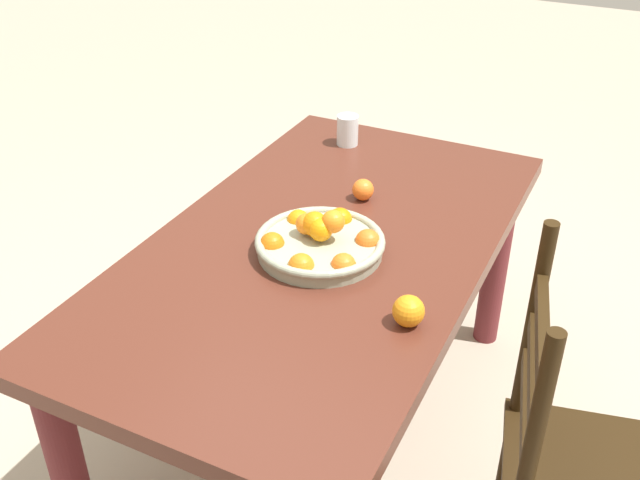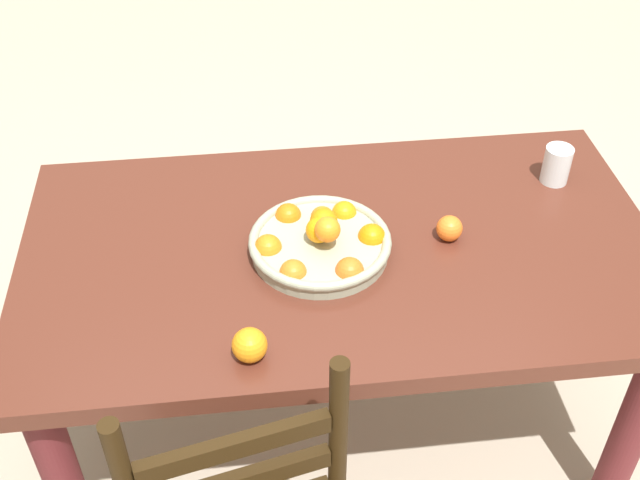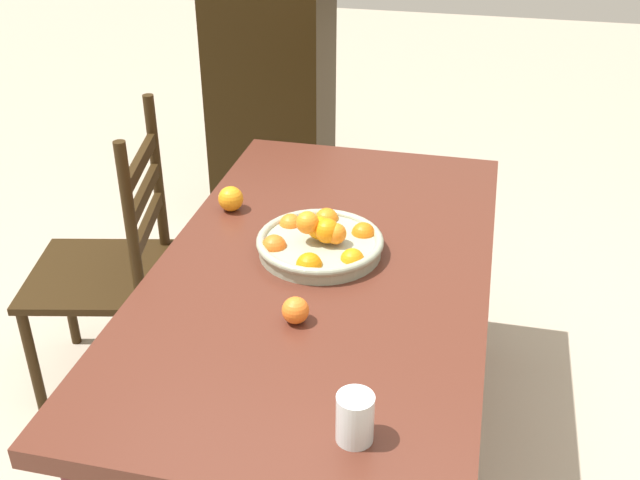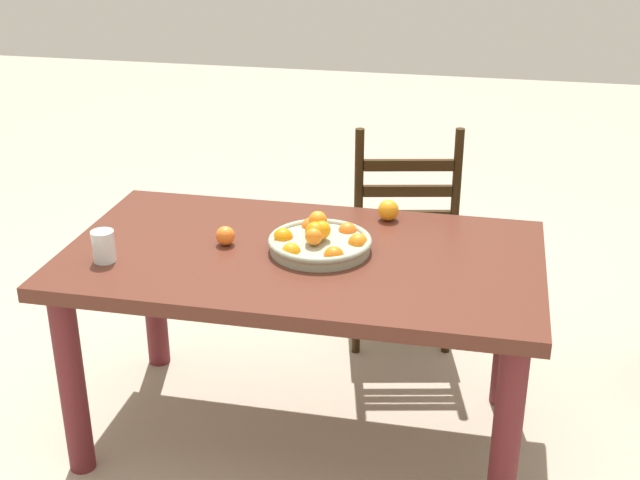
% 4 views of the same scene
% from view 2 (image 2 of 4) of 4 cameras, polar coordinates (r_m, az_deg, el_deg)
% --- Properties ---
extents(ground_plane, '(12.00, 12.00, 0.00)m').
position_cam_2_polar(ground_plane, '(2.49, 1.25, -13.17)').
color(ground_plane, '#AEA08B').
extents(dining_table, '(1.59, 0.88, 0.73)m').
position_cam_2_polar(dining_table, '(2.03, 1.50, -2.72)').
color(dining_table, '#52271C').
rests_on(dining_table, ground).
extents(fruit_bowl, '(0.35, 0.35, 0.13)m').
position_cam_2_polar(fruit_bowl, '(1.91, 0.02, -0.15)').
color(fruit_bowl, '#9AA289').
rests_on(fruit_bowl, dining_table).
extents(orange_loose_0, '(0.08, 0.08, 0.08)m').
position_cam_2_polar(orange_loose_0, '(1.67, -5.13, -7.60)').
color(orange_loose_0, orange).
rests_on(orange_loose_0, dining_table).
extents(orange_loose_1, '(0.07, 0.07, 0.07)m').
position_cam_2_polar(orange_loose_1, '(1.98, 9.36, 0.84)').
color(orange_loose_1, orange).
rests_on(orange_loose_1, dining_table).
extents(drinking_glass, '(0.07, 0.07, 0.11)m').
position_cam_2_polar(drinking_glass, '(2.23, 16.79, 5.25)').
color(drinking_glass, silver).
rests_on(drinking_glass, dining_table).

